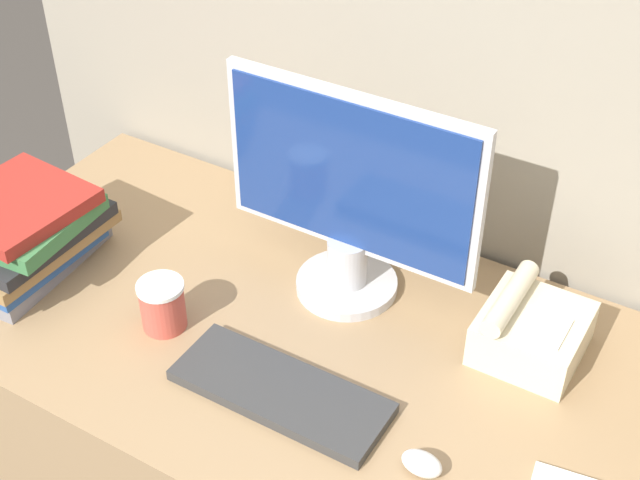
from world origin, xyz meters
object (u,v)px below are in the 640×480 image
keyboard (281,391)px  desk_telephone (530,330)px  monitor (349,202)px  book_stack (23,233)px  mouse (422,464)px  coffee_cup (163,305)px

keyboard → desk_telephone: bearing=44.8°
monitor → keyboard: size_ratio=1.33×
keyboard → desk_telephone: size_ratio=2.01×
keyboard → book_stack: size_ratio=1.18×
monitor → mouse: size_ratio=7.50×
book_stack → mouse: bearing=-3.6°
coffee_cup → book_stack: bearing=-179.8°
monitor → desk_telephone: monitor is taller
mouse → coffee_cup: bearing=174.1°
coffee_cup → desk_telephone: 0.63m
mouse → book_stack: bearing=176.4°
monitor → book_stack: monitor is taller
mouse → book_stack: (-0.85, 0.05, 0.06)m
mouse → book_stack: 0.86m
book_stack → desk_telephone: book_stack is taller
coffee_cup → book_stack: 0.33m
coffee_cup → monitor: bearing=48.1°
book_stack → keyboard: bearing=-3.3°
keyboard → desk_telephone: desk_telephone is taller
mouse → desk_telephone: 0.33m
monitor → keyboard: monitor is taller
mouse → book_stack: size_ratio=0.21×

